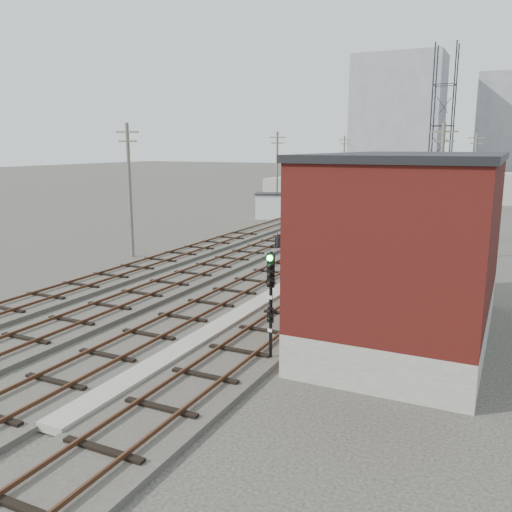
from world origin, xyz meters
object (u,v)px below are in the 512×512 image
Objects in this scene: site_trailer at (285,206)px; signal_mast at (270,299)px; car_red at (295,208)px; car_silver at (305,204)px; switch_stand at (278,243)px; car_grey at (301,201)px.

signal_mast is at bearing -88.13° from site_trailer.
car_silver reaches higher than car_red.
car_grey reaches higher than switch_stand.
car_silver is (-0.55, 7.45, -0.54)m from site_trailer.
car_silver is at bearing 128.22° from switch_stand.
signal_mast reaches higher than switch_stand.
car_grey is (-16.89, 47.24, -1.59)m from signal_mast.
car_red is at bearing 160.72° from car_silver.
site_trailer is (-6.31, 16.67, 0.77)m from switch_stand.
site_trailer is 1.50× the size of car_red.
car_red is 7.96m from car_grey.
signal_mast reaches higher than car_grey.
car_red is 0.95× the size of car_silver.
site_trailer is 1.35× the size of car_grey.
car_silver is at bearing 74.31° from site_trailer.
signal_mast is 50.19m from car_grey.
signal_mast is 42.27m from car_red.
switch_stand is at bearing -89.16° from site_trailer.
car_silver is at bearing -153.58° from car_grey.
car_grey is at bearing 15.08° from car_red.
switch_stand is 21.33m from car_red.
signal_mast reaches higher than site_trailer.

